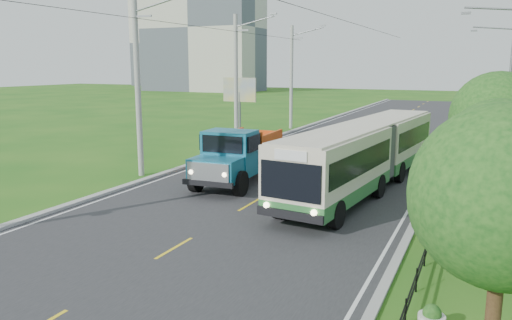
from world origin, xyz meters
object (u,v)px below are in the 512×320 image
Objects in this scene: tree_second at (500,160)px; streetlight_far at (507,83)px; pole_mid at (236,80)px; planter_near at (454,224)px; tree_front at (507,205)px; tree_third at (498,123)px; pole_far at (292,77)px; planter_far at (469,156)px; tree_fifth at (495,105)px; tree_back at (494,102)px; planter_mid at (464,180)px; pole_near at (138,86)px; dump_truck at (238,152)px; bus at (366,150)px; planter_front at (432,320)px; tree_fourth at (496,118)px; billboard_left at (240,94)px.

tree_second is 25.91m from streetlight_far.
pole_mid is 1.89× the size of tree_second.
planter_near is (-1.26, 3.86, -3.23)m from tree_second.
tree_third is at bearing 90.00° from tree_front.
pole_far reaches higher than planter_far.
tree_fifth is 14.64m from planter_near.
tree_back is 8.21× the size of planter_mid.
tree_front is 26.12m from planter_far.
pole_near is 1.82× the size of tree_back.
dump_truck reaches higher than planter_far.
tree_second reaches higher than bus.
pole_near is 1.10× the size of streetlight_far.
dump_truck is (5.86, -11.43, -3.42)m from pole_mid.
pole_far reaches higher than bus.
planter_front is 24.00m from planter_far.
tree_second is 7.91× the size of planter_near.
pole_mid is at bearing -176.61° from planter_far.
tree_fourth is (-0.00, 18.00, -0.13)m from tree_front.
bus is at bearing 111.07° from tree_front.
tree_front is (18.12, -12.86, -1.37)m from pole_near.
tree_fourth is at bearing 81.23° from planter_near.
bus is at bearing -111.89° from streetlight_far.
streetlight_far is at bearing 86.75° from tree_fourth.
tree_fifth is at bearing 62.10° from bus.
tree_back is 19.48m from billboard_left.
billboard_left is (-19.36, 15.86, -0.12)m from tree_third.
streetlight_far reaches higher than planter_front.
tree_second is 0.31× the size of bus.
pole_near is 1.00× the size of pole_far.
tree_fifth is 8.66× the size of planter_mid.
tree_third is (18.12, -12.86, -1.11)m from pole_mid.
pole_near reaches higher than planter_far.
planter_near is at bearing -44.84° from billboard_left.
tree_second is 7.91× the size of planter_front.
tree_front is 0.78× the size of dump_truck.
pole_mid is (0.00, 12.00, 0.00)m from pole_near.
pole_mid is 1.67× the size of tree_third.
pole_far reaches higher than billboard_left.
planter_front is at bearing -90.00° from planter_mid.
pole_mid is 26.20m from tree_second.
tree_front is 16.45m from bus.
dump_truck is (-12.26, 1.43, -2.32)m from tree_third.
pole_near is 20.70m from planter_front.
tree_second is 29.20m from billboard_left.
tree_fourth is at bearing -90.00° from tree_fifth.
pole_near reaches higher than tree_back.
pole_near is 22.26m from tree_front.
tree_second is at bearing 90.00° from tree_front.
tree_fifth is 22.46m from planter_front.
pole_near is at bearing -162.82° from bus.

